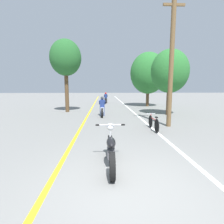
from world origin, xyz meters
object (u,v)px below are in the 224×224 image
roadside_tree_right_near (170,71)px  roadside_tree_right_far (148,73)px  motorcycle_rider_far (106,99)px  bicycle_parked (153,123)px  roadside_tree_left (66,58)px  motorcycle_foreground (111,149)px  utility_pole (171,61)px  motorcycle_rider_lead (102,109)px

roadside_tree_right_near → roadside_tree_right_far: roadside_tree_right_far is taller
motorcycle_rider_far → bicycle_parked: motorcycle_rider_far is taller
roadside_tree_right_near → motorcycle_rider_far: bearing=114.6°
roadside_tree_right_far → roadside_tree_left: (-7.93, -4.01, 0.87)m
motorcycle_foreground → motorcycle_rider_far: motorcycle_rider_far is taller
roadside_tree_left → roadside_tree_right_far: bearing=26.9°
utility_pole → roadside_tree_left: 8.90m
motorcycle_foreground → bicycle_parked: motorcycle_foreground is taller
utility_pole → motorcycle_foreground: size_ratio=3.33×
roadside_tree_right_near → roadside_tree_right_far: bearing=90.9°
roadside_tree_right_far → bicycle_parked: roadside_tree_right_far is taller
roadside_tree_left → motorcycle_rider_lead: roadside_tree_left is taller
bicycle_parked → motorcycle_rider_far: bearing=98.4°
roadside_tree_left → motorcycle_foreground: (3.30, -10.49, -3.99)m
motorcycle_rider_lead → roadside_tree_right_far: bearing=52.0°
roadside_tree_right_far → bicycle_parked: size_ratio=3.33×
utility_pole → roadside_tree_right_far: (1.31, 9.87, 0.12)m
utility_pole → roadside_tree_right_near: 4.10m
roadside_tree_right_near → motorcycle_foreground: size_ratio=2.40×
utility_pole → roadside_tree_right_near: size_ratio=1.38×
roadside_tree_right_near → motorcycle_rider_far: (-4.63, 10.14, -2.71)m
motorcycle_foreground → bicycle_parked: bearing=59.6°
roadside_tree_right_far → motorcycle_rider_far: roadside_tree_right_far is taller
motorcycle_foreground → motorcycle_rider_lead: bearing=92.1°
roadside_tree_right_near → motorcycle_rider_lead: 5.71m
motorcycle_foreground → motorcycle_rider_lead: 8.21m
roadside_tree_right_near → roadside_tree_left: 8.35m
motorcycle_foreground → motorcycle_rider_lead: (-0.30, 8.20, 0.09)m
utility_pole → roadside_tree_right_far: bearing=82.5°
motorcycle_foreground → roadside_tree_right_near: bearing=60.9°
motorcycle_rider_lead → motorcycle_rider_far: 10.43m
roadside_tree_right_far → motorcycle_rider_lead: bearing=-128.0°
utility_pole → roadside_tree_left: bearing=138.5°
utility_pole → bicycle_parked: (-1.06, -0.77, -3.11)m
utility_pole → motorcycle_rider_far: bearing=103.0°
utility_pole → bicycle_parked: utility_pole is taller
roadside_tree_right_far → motorcycle_rider_lead: (-4.92, -6.30, -3.04)m
roadside_tree_right_near → roadside_tree_left: (-8.02, 2.01, 1.20)m
roadside_tree_right_far → motorcycle_rider_far: (-4.54, 4.12, -3.04)m
utility_pole → motorcycle_rider_far: (-3.24, 13.99, -2.92)m
utility_pole → motorcycle_foreground: bearing=-125.6°
utility_pole → bicycle_parked: size_ratio=3.87×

